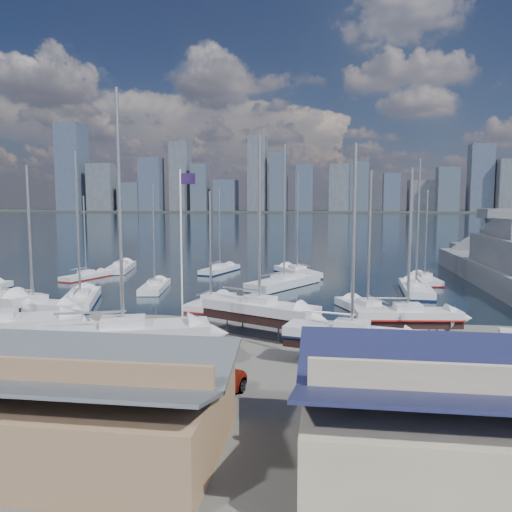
# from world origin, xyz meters

# --- Properties ---
(ground) EXTENTS (1400.00, 1400.00, 0.00)m
(ground) POSITION_xyz_m (0.00, -10.00, 0.00)
(ground) COLOR #605E59
(ground) RESTS_ON ground
(water) EXTENTS (1400.00, 600.00, 0.40)m
(water) POSITION_xyz_m (0.00, 300.00, -0.15)
(water) COLOR #172336
(water) RESTS_ON ground
(far_shore) EXTENTS (1400.00, 80.00, 2.20)m
(far_shore) POSITION_xyz_m (0.00, 560.00, 1.10)
(far_shore) COLOR #2D332D
(far_shore) RESTS_ON ground
(skyline) EXTENTS (639.14, 43.80, 107.69)m
(skyline) POSITION_xyz_m (-7.83, 553.76, 39.09)
(skyline) COLOR #475166
(skyline) RESTS_ON far_shore
(shed_grey) EXTENTS (12.60, 8.40, 4.17)m
(shed_grey) POSITION_xyz_m (0.00, -26.00, 2.15)
(shed_grey) COLOR #8C6B4C
(shed_grey) RESTS_ON ground
(shed_blue) EXTENTS (13.65, 9.45, 4.71)m
(shed_blue) POSITION_xyz_m (16.00, -26.00, 2.42)
(shed_blue) COLOR #BFB293
(shed_blue) RESTS_ON ground
(sailboat_cradle_2) EXTENTS (8.55, 3.56, 13.72)m
(sailboat_cradle_2) POSITION_xyz_m (-13.86, -7.12, 1.96)
(sailboat_cradle_2) COLOR #2D2D33
(sailboat_cradle_2) RESTS_ON ground
(sailboat_cradle_3) EXTENTS (11.36, 6.53, 17.59)m
(sailboat_cradle_3) POSITION_xyz_m (-2.38, -15.62, 2.15)
(sailboat_cradle_3) COLOR #2D2D33
(sailboat_cradle_3) RESTS_ON ground
(sailboat_cradle_4) EXTENTS (9.95, 6.68, 15.89)m
(sailboat_cradle_4) POSITION_xyz_m (5.09, -6.16, 2.07)
(sailboat_cradle_4) COLOR #2D2D33
(sailboat_cradle_4) RESTS_ON ground
(sailboat_cradle_5) EXTENTS (9.12, 4.53, 14.34)m
(sailboat_cradle_5) POSITION_xyz_m (12.03, -13.04, 1.99)
(sailboat_cradle_5) COLOR #2D2D33
(sailboat_cradle_5) RESTS_ON ground
(sailboat_cradle_6) EXTENTS (8.28, 3.22, 13.26)m
(sailboat_cradle_6) POSITION_xyz_m (16.59, -6.16, 1.93)
(sailboat_cradle_6) COLOR #2D2D33
(sailboat_cradle_6) RESTS_ON ground
(sailboat_moored_1) EXTENTS (4.69, 8.49, 12.23)m
(sailboat_moored_1) POSITION_xyz_m (-23.14, 20.59, 0.31)
(sailboat_moored_1) COLOR black
(sailboat_moored_1) RESTS_ON water
(sailboat_moored_2) EXTENTS (5.28, 11.19, 16.30)m
(sailboat_moored_2) POSITION_xyz_m (-21.74, 29.48, 0.32)
(sailboat_moored_2) COLOR black
(sailboat_moored_2) RESTS_ON water
(sailboat_moored_3) EXTENTS (6.64, 11.57, 16.69)m
(sailboat_moored_3) POSITION_xyz_m (-15.28, 3.67, 0.31)
(sailboat_moored_3) COLOR black
(sailboat_moored_3) RESTS_ON water
(sailboat_moored_4) EXTENTS (3.92, 9.32, 13.64)m
(sailboat_moored_4) POSITION_xyz_m (-10.38, 12.94, 0.32)
(sailboat_moored_4) COLOR black
(sailboat_moored_4) RESTS_ON water
(sailboat_moored_5) EXTENTS (5.02, 9.55, 13.75)m
(sailboat_moored_5) POSITION_xyz_m (-5.83, 29.63, 0.31)
(sailboat_moored_5) COLOR black
(sailboat_moored_5) RESTS_ON water
(sailboat_moored_6) EXTENTS (4.12, 8.60, 12.40)m
(sailboat_moored_6) POSITION_xyz_m (-1.47, 4.82, 0.31)
(sailboat_moored_6) COLOR black
(sailboat_moored_6) RESTS_ON water
(sailboat_moored_7) EXTENTS (9.09, 12.52, 18.72)m
(sailboat_moored_7) POSITION_xyz_m (5.11, 17.52, 0.33)
(sailboat_moored_7) COLOR black
(sailboat_moored_7) RESTS_ON water
(sailboat_moored_8) EXTENTS (7.79, 10.69, 15.84)m
(sailboat_moored_8) POSITION_xyz_m (6.15, 28.47, 0.31)
(sailboat_moored_8) COLOR black
(sailboat_moored_8) RESTS_ON water
(sailboat_moored_9) EXTENTS (6.28, 9.77, 14.36)m
(sailboat_moored_9) POSITION_xyz_m (14.41, 3.26, 0.32)
(sailboat_moored_9) COLOR black
(sailboat_moored_9) RESTS_ON water
(sailboat_moored_10) EXTENTS (3.75, 11.23, 16.54)m
(sailboat_moored_10) POSITION_xyz_m (20.98, 15.42, 0.31)
(sailboat_moored_10) COLOR black
(sailboat_moored_10) RESTS_ON water
(sailboat_moored_11) EXTENTS (3.36, 8.91, 13.00)m
(sailboat_moored_11) POSITION_xyz_m (23.58, 23.90, 0.31)
(sailboat_moored_11) COLOR black
(sailboat_moored_11) RESTS_ON water
(car_a) EXTENTS (3.48, 5.01, 1.58)m
(car_a) POSITION_xyz_m (-5.29, -21.21, 0.79)
(car_a) COLOR gray
(car_a) RESTS_ON ground
(car_b) EXTENTS (4.29, 2.72, 1.34)m
(car_b) POSITION_xyz_m (-0.54, -19.07, 0.67)
(car_b) COLOR gray
(car_b) RESTS_ON ground
(car_c) EXTENTS (4.18, 6.24, 1.59)m
(car_c) POSITION_xyz_m (3.97, -20.00, 0.79)
(car_c) COLOR gray
(car_c) RESTS_ON ground
(car_d) EXTENTS (3.51, 5.32, 1.43)m
(car_d) POSITION_xyz_m (3.00, -22.09, 0.72)
(car_d) COLOR gray
(car_d) RESTS_ON ground
(flagpole) EXTENTS (1.14, 0.12, 12.99)m
(flagpole) POSITION_xyz_m (0.18, -10.79, 7.54)
(flagpole) COLOR white
(flagpole) RESTS_ON ground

